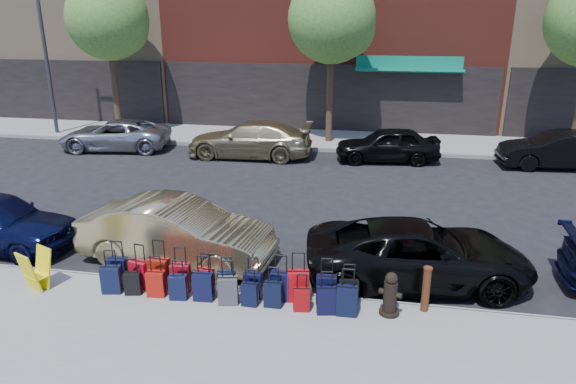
% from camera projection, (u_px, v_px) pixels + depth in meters
% --- Properties ---
extents(ground, '(120.00, 120.00, 0.00)m').
position_uv_depth(ground, '(277.00, 217.00, 15.18)').
color(ground, black).
rests_on(ground, ground).
extents(sidewalk_near, '(60.00, 4.00, 0.15)m').
position_uv_depth(sidewalk_near, '(203.00, 346.00, 9.11)').
color(sidewalk_near, gray).
rests_on(sidewalk_near, ground).
extents(sidewalk_far, '(60.00, 4.00, 0.15)m').
position_uv_depth(sidewalk_far, '(319.00, 139.00, 24.46)').
color(sidewalk_far, gray).
rests_on(sidewalk_far, ground).
extents(curb_near, '(60.00, 0.08, 0.15)m').
position_uv_depth(curb_near, '(234.00, 290.00, 10.99)').
color(curb_near, gray).
rests_on(curb_near, ground).
extents(curb_far, '(60.00, 0.08, 0.15)m').
position_uv_depth(curb_far, '(313.00, 150.00, 22.58)').
color(curb_far, gray).
rests_on(curb_far, ground).
extents(tree_left, '(3.80, 3.80, 7.27)m').
position_uv_depth(tree_left, '(111.00, 21.00, 23.96)').
color(tree_left, black).
rests_on(tree_left, sidewalk_far).
extents(tree_center, '(3.80, 3.80, 7.27)m').
position_uv_depth(tree_center, '(335.00, 22.00, 22.15)').
color(tree_center, black).
rests_on(tree_center, sidewalk_far).
extents(streetlight, '(2.59, 0.18, 8.00)m').
position_uv_depth(streetlight, '(47.00, 38.00, 24.06)').
color(streetlight, '#333338').
rests_on(streetlight, sidewalk_far).
extents(suitcase_front_0, '(0.42, 0.25, 0.99)m').
position_uv_depth(suitcase_front_0, '(118.00, 271.00, 10.98)').
color(suitcase_front_0, black).
rests_on(suitcase_front_0, sidewalk_near).
extents(suitcase_front_1, '(0.44, 0.29, 0.97)m').
position_uv_depth(suitcase_front_1, '(140.00, 274.00, 10.88)').
color(suitcase_front_1, '#AE0B19').
rests_on(suitcase_front_1, sidewalk_near).
extents(suitcase_front_2, '(0.46, 0.27, 1.08)m').
position_uv_depth(suitcase_front_2, '(159.00, 273.00, 10.85)').
color(suitcase_front_2, maroon).
rests_on(suitcase_front_2, sidewalk_near).
extents(suitcase_front_3, '(0.43, 0.27, 0.98)m').
position_uv_depth(suitcase_front_3, '(181.00, 277.00, 10.74)').
color(suitcase_front_3, maroon).
rests_on(suitcase_front_3, sidewalk_near).
extents(suitcase_front_4, '(0.38, 0.23, 0.86)m').
position_uv_depth(suitcase_front_4, '(205.00, 280.00, 10.69)').
color(suitcase_front_4, '#98090B').
rests_on(suitcase_front_4, sidewalk_near).
extents(suitcase_front_5, '(0.37, 0.23, 0.86)m').
position_uv_depth(suitcase_front_5, '(227.00, 283.00, 10.57)').
color(suitcase_front_5, black).
rests_on(suitcase_front_5, sidewalk_near).
extents(suitcase_front_6, '(0.37, 0.21, 0.89)m').
position_uv_depth(suitcase_front_6, '(253.00, 285.00, 10.48)').
color(suitcase_front_6, black).
rests_on(suitcase_front_6, sidewalk_near).
extents(suitcase_front_7, '(0.41, 0.23, 0.97)m').
position_uv_depth(suitcase_front_7, '(281.00, 286.00, 10.39)').
color(suitcase_front_7, black).
rests_on(suitcase_front_7, sidewalk_near).
extents(suitcase_front_8, '(0.47, 0.31, 1.04)m').
position_uv_depth(suitcase_front_8, '(298.00, 286.00, 10.36)').
color(suitcase_front_8, '#AF0B12').
rests_on(suitcase_front_8, sidewalk_near).
extents(suitcase_front_9, '(0.42, 0.26, 0.97)m').
position_uv_depth(suitcase_front_9, '(326.00, 290.00, 10.25)').
color(suitcase_front_9, black).
rests_on(suitcase_front_9, sidewalk_near).
extents(suitcase_front_10, '(0.40, 0.25, 0.91)m').
position_uv_depth(suitcase_front_10, '(348.00, 294.00, 10.14)').
color(suitcase_front_10, black).
rests_on(suitcase_front_10, sidewalk_near).
extents(suitcase_back_0, '(0.43, 0.30, 0.94)m').
position_uv_depth(suitcase_back_0, '(111.00, 280.00, 10.67)').
color(suitcase_back_0, black).
rests_on(suitcase_back_0, sidewalk_near).
extents(suitcase_back_1, '(0.36, 0.25, 0.79)m').
position_uv_depth(suitcase_back_1, '(133.00, 283.00, 10.62)').
color(suitcase_back_1, black).
rests_on(suitcase_back_1, sidewalk_near).
extents(suitcase_back_2, '(0.39, 0.25, 0.88)m').
position_uv_depth(suitcase_back_2, '(156.00, 284.00, 10.54)').
color(suitcase_back_2, '#A7140A').
rests_on(suitcase_back_2, sidewalk_near).
extents(suitcase_back_3, '(0.38, 0.25, 0.85)m').
position_uv_depth(suitcase_back_3, '(178.00, 287.00, 10.43)').
color(suitcase_back_3, black).
rests_on(suitcase_back_3, sidewalk_near).
extents(suitcase_back_4, '(0.42, 0.26, 0.96)m').
position_uv_depth(suitcase_back_4, '(203.00, 286.00, 10.39)').
color(suitcase_back_4, black).
rests_on(suitcase_back_4, sidewalk_near).
extents(suitcase_back_5, '(0.43, 0.30, 0.93)m').
position_uv_depth(suitcase_back_5, '(228.00, 291.00, 10.25)').
color(suitcase_back_5, '#3D3C42').
rests_on(suitcase_back_5, sidewalk_near).
extents(suitcase_back_6, '(0.33, 0.20, 0.78)m').
position_uv_depth(suitcase_back_6, '(250.00, 294.00, 10.20)').
color(suitcase_back_6, black).
rests_on(suitcase_back_6, sidewalk_near).
extents(suitcase_back_7, '(0.35, 0.21, 0.84)m').
position_uv_depth(suitcase_back_7, '(273.00, 294.00, 10.16)').
color(suitcase_back_7, black).
rests_on(suitcase_back_7, sidewalk_near).
extents(suitcase_back_8, '(0.34, 0.23, 0.77)m').
position_uv_depth(suitcase_back_8, '(302.00, 299.00, 10.03)').
color(suitcase_back_8, maroon).
rests_on(suitcase_back_8, sidewalk_near).
extents(suitcase_back_9, '(0.40, 0.27, 0.88)m').
position_uv_depth(suitcase_back_9, '(326.00, 301.00, 9.92)').
color(suitcase_back_9, black).
rests_on(suitcase_back_9, sidewalk_near).
extents(suitcase_back_10, '(0.41, 0.25, 0.95)m').
position_uv_depth(suitcase_back_10, '(347.00, 301.00, 9.86)').
color(suitcase_back_10, black).
rests_on(suitcase_back_10, sidewalk_near).
extents(fire_hydrant, '(0.45, 0.40, 0.88)m').
position_uv_depth(fire_hydrant, '(390.00, 295.00, 9.85)').
color(fire_hydrant, black).
rests_on(fire_hydrant, sidewalk_near).
extents(bollard, '(0.17, 0.17, 0.94)m').
position_uv_depth(bollard, '(426.00, 288.00, 9.94)').
color(bollard, '#38190C').
rests_on(bollard, sidewalk_near).
extents(display_rack, '(0.66, 0.69, 0.88)m').
position_uv_depth(display_rack, '(36.00, 270.00, 10.77)').
color(display_rack, '#FFEB0E').
rests_on(display_rack, sidewalk_near).
extents(car_near_1, '(4.76, 2.02, 1.53)m').
position_uv_depth(car_near_1, '(177.00, 232.00, 12.19)').
color(car_near_1, tan).
rests_on(car_near_1, ground).
extents(car_near_2, '(5.19, 2.92, 1.37)m').
position_uv_depth(car_near_2, '(418.00, 253.00, 11.30)').
color(car_near_2, black).
rests_on(car_near_2, ground).
extents(car_far_0, '(5.03, 2.83, 1.33)m').
position_uv_depth(car_far_0, '(115.00, 135.00, 22.68)').
color(car_far_0, '#B1B4B8').
rests_on(car_far_0, ground).
extents(car_far_1, '(5.25, 2.22, 1.51)m').
position_uv_depth(car_far_1, '(250.00, 139.00, 21.45)').
color(car_far_1, '#9A8D5E').
rests_on(car_far_1, ground).
extents(car_far_2, '(4.32, 2.19, 1.41)m').
position_uv_depth(car_far_2, '(387.00, 145.00, 20.79)').
color(car_far_2, black).
rests_on(car_far_2, ground).
extents(car_far_3, '(4.45, 1.83, 1.43)m').
position_uv_depth(car_far_3, '(558.00, 150.00, 19.86)').
color(car_far_3, black).
rests_on(car_far_3, ground).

